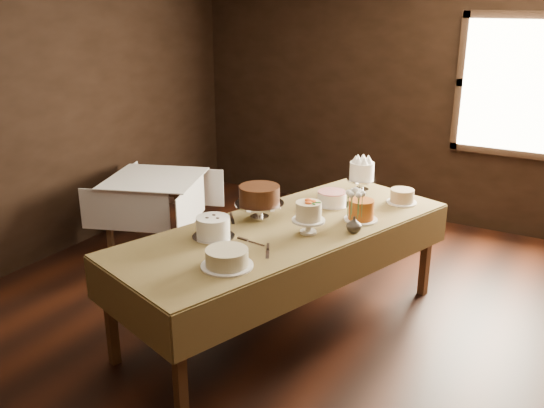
{
  "coord_description": "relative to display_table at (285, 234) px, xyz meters",
  "views": [
    {
      "loc": [
        2.15,
        -3.53,
        2.47
      ],
      "look_at": [
        0.0,
        0.2,
        0.95
      ],
      "focal_mm": 39.14,
      "sensor_mm": 36.0,
      "label": 1
    }
  ],
  "objects": [
    {
      "name": "cake_server_b",
      "position": [
        0.14,
        -0.5,
        0.07
      ],
      "size": [
        0.14,
        0.22,
        0.01
      ],
      "primitive_type": "cube",
      "rotation": [
        0.0,
        0.0,
        -1.06
      ],
      "color": "silver",
      "rests_on": "display_table"
    },
    {
      "name": "cake_server_c",
      "position": [
        0.09,
        0.36,
        0.07
      ],
      "size": [
        0.03,
        0.24,
        0.01
      ],
      "primitive_type": "cube",
      "rotation": [
        0.0,
        0.0,
        1.55
      ],
      "color": "silver",
      "rests_on": "display_table"
    },
    {
      "name": "side_table",
      "position": [
        -1.87,
        0.7,
        -0.11
      ],
      "size": [
        1.15,
        1.15,
        0.75
      ],
      "rotation": [
        0.0,
        0.0,
        0.36
      ],
      "color": "#412A17",
      "rests_on": "ground"
    },
    {
      "name": "cake_caramel",
      "position": [
        0.44,
        0.41,
        0.14
      ],
      "size": [
        0.26,
        0.26,
        0.16
      ],
      "color": "white",
      "rests_on": "display_table"
    },
    {
      "name": "cake_cream",
      "position": [
        0.01,
        -0.79,
        0.12
      ],
      "size": [
        0.38,
        0.38,
        0.12
      ],
      "color": "white",
      "rests_on": "display_table"
    },
    {
      "name": "flower_bouquet",
      "position": [
        0.48,
        0.16,
        0.3
      ],
      "size": [
        0.14,
        0.14,
        0.2
      ],
      "primitive_type": null,
      "color": "white",
      "rests_on": "flower_vase"
    },
    {
      "name": "floor",
      "position": [
        -0.18,
        -0.09,
        -0.77
      ],
      "size": [
        5.0,
        6.0,
        0.01
      ],
      "primitive_type": "cube",
      "color": "black",
      "rests_on": "ground"
    },
    {
      "name": "cake_flowers",
      "position": [
        0.2,
        -0.03,
        0.17
      ],
      "size": [
        0.26,
        0.26,
        0.25
      ],
      "color": "white",
      "rests_on": "display_table"
    },
    {
      "name": "cake_speckled",
      "position": [
        0.58,
        0.96,
        0.12
      ],
      "size": [
        0.25,
        0.25,
        0.12
      ],
      "color": "white",
      "rests_on": "display_table"
    },
    {
      "name": "wall_back",
      "position": [
        -0.18,
        2.91,
        0.63
      ],
      "size": [
        5.0,
        0.02,
        2.8
      ],
      "primitive_type": "cube",
      "color": "black",
      "rests_on": "ground"
    },
    {
      "name": "flower_vase",
      "position": [
        0.48,
        0.16,
        0.12
      ],
      "size": [
        0.16,
        0.16,
        0.12
      ],
      "primitive_type": "imported",
      "rotation": [
        0.0,
        0.0,
        2.53
      ],
      "color": "#2D2823",
      "rests_on": "display_table"
    },
    {
      "name": "wall_left",
      "position": [
        -2.68,
        -0.09,
        0.63
      ],
      "size": [
        0.02,
        6.0,
        2.8
      ],
      "primitive_type": "cube",
      "color": "black",
      "rests_on": "ground"
    },
    {
      "name": "cake_lattice",
      "position": [
        0.1,
        0.62,
        0.11
      ],
      "size": [
        0.3,
        0.3,
        0.11
      ],
      "color": "silver",
      "rests_on": "display_table"
    },
    {
      "name": "cake_chocolate",
      "position": [
        -0.26,
        0.06,
        0.19
      ],
      "size": [
        0.38,
        0.38,
        0.27
      ],
      "color": "silver",
      "rests_on": "display_table"
    },
    {
      "name": "window",
      "position": [
        1.12,
        2.85,
        0.83
      ],
      "size": [
        1.1,
        0.05,
        1.3
      ],
      "primitive_type": "cube",
      "color": "#FFEABF",
      "rests_on": "wall_back"
    },
    {
      "name": "cake_server_a",
      "position": [
        -0.02,
        -0.39,
        0.07
      ],
      "size": [
        0.24,
        0.06,
        0.01
      ],
      "primitive_type": "cube",
      "rotation": [
        0.0,
        0.0,
        -0.13
      ],
      "color": "silver",
      "rests_on": "display_table"
    },
    {
      "name": "cake_meringue",
      "position": [
        0.16,
        1.1,
        0.19
      ],
      "size": [
        0.26,
        0.26,
        0.27
      ],
      "color": "silver",
      "rests_on": "display_table"
    },
    {
      "name": "cake_swirl",
      "position": [
        -0.35,
        -0.44,
        0.14
      ],
      "size": [
        0.32,
        0.32,
        0.15
      ],
      "color": "silver",
      "rests_on": "display_table"
    },
    {
      "name": "cake_server_e",
      "position": [
        -0.41,
        -0.1,
        0.07
      ],
      "size": [
        0.17,
        0.2,
        0.01
      ],
      "primitive_type": "cube",
      "rotation": [
        0.0,
        0.0,
        -0.91
      ],
      "color": "silver",
      "rests_on": "display_table"
    },
    {
      "name": "display_table",
      "position": [
        0.0,
        0.0,
        0.0
      ],
      "size": [
        1.84,
        2.89,
        0.83
      ],
      "rotation": [
        0.0,
        0.0,
        -0.32
      ],
      "color": "#412A17",
      "rests_on": "ground"
    }
  ]
}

